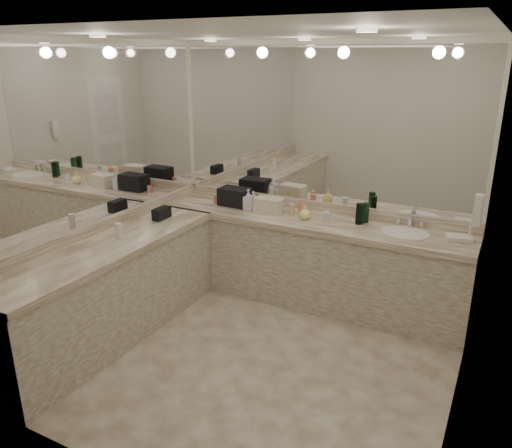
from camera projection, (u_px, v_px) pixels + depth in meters
The scene contains 37 objects.
floor at pixel (253, 356), 4.30m from camera, with size 3.20×3.20×0.00m, color beige.
ceiling at pixel (252, 34), 3.45m from camera, with size 3.20×3.20×0.00m, color white.
wall_back at pixel (321, 173), 5.13m from camera, with size 3.20×0.02×2.60m, color beige.
wall_left at pixel (99, 188), 4.58m from camera, with size 0.02×3.00×2.60m, color beige.
wall_right at pixel (474, 247), 3.17m from camera, with size 0.02×3.00×2.60m, color beige.
vanity_back_base at pixel (307, 262), 5.17m from camera, with size 3.20×0.60×0.84m, color beige.
vanity_back_top at pixel (308, 221), 5.01m from camera, with size 3.20×0.64×0.06m, color beige.
vanity_left_base at pixel (110, 294), 4.48m from camera, with size 0.60×2.40×0.84m, color beige.
vanity_left_top at pixel (106, 248), 4.33m from camera, with size 0.64×2.42×0.06m, color beige.
backsplash_back at pixel (319, 206), 5.23m from camera, with size 3.20×0.04×0.10m, color beige.
backsplash_left at pixel (104, 224), 4.68m from camera, with size 0.04×3.00×0.10m, color beige.
mirror_back at pixel (323, 127), 4.97m from camera, with size 3.12×0.01×1.55m, color white.
mirror_left at pixel (95, 136), 4.42m from camera, with size 0.01×2.92×1.55m, color white.
sink at pixel (405, 234), 4.59m from camera, with size 0.44×0.44×0.03m, color white.
faucet at pixel (410, 220), 4.75m from camera, with size 0.24×0.16×0.14m, color silver.
wall_phone at pixel (478, 210), 3.76m from camera, with size 0.06×0.10×0.24m, color white.
door at pixel (457, 316), 2.84m from camera, with size 0.02×0.82×2.10m, color white.
black_toiletry_bag at pixel (235, 197), 5.41m from camera, with size 0.33×0.21×0.19m, color black.
black_bag_spill at pixel (162, 214), 4.98m from camera, with size 0.09×0.20×0.11m, color black.
cream_cosmetic_case at pixel (269, 205), 5.16m from camera, with size 0.29×0.18×0.17m, color beige.
hand_towel at pixel (459, 238), 4.42m from camera, with size 0.22×0.15×0.04m, color white.
lotion_left at pixel (119, 231), 4.45m from camera, with size 0.06×0.06×0.14m, color white.
soap_bottle_a at pixel (253, 199), 5.34m from camera, with size 0.07×0.07×0.18m, color white.
soap_bottle_b at pixel (248, 199), 5.26m from camera, with size 0.10×0.10×0.22m, color silver.
soap_bottle_c at pixel (305, 212), 4.96m from camera, with size 0.12×0.12×0.15m, color #FFF388.
green_bottle_0 at pixel (361, 214), 4.82m from camera, with size 0.06×0.06×0.20m, color #0F411D.
green_bottle_1 at pixel (366, 213), 4.86m from camera, with size 0.07×0.07×0.20m, color #0F411D.
green_bottle_2 at pixel (359, 214), 4.81m from camera, with size 0.07×0.07×0.21m, color #0F411D.
amenity_bottle_0 at pixel (259, 209), 5.18m from camera, with size 0.06×0.06×0.09m, color #E0B28C.
amenity_bottle_1 at pixel (292, 210), 5.07m from camera, with size 0.05×0.05×0.12m, color #E0B28C.
amenity_bottle_2 at pixel (326, 216), 4.91m from camera, with size 0.06×0.06×0.10m, color silver.
amenity_bottle_3 at pixel (271, 206), 5.24m from camera, with size 0.04×0.04×0.10m, color #F2D84C.
amenity_bottle_4 at pixel (257, 204), 5.30m from camera, with size 0.05×0.05×0.10m, color white.
amenity_bottle_5 at pixel (216, 199), 5.52m from camera, with size 0.06×0.06×0.08m, color #E57F66.
amenity_bottle_6 at pixel (302, 208), 5.15m from camera, with size 0.06×0.06×0.12m, color #E57F66.
amenity_bottle_7 at pixel (248, 203), 5.36m from camera, with size 0.06×0.06×0.09m, color #9966B2.
amenity_bottle_8 at pixel (279, 209), 5.08m from camera, with size 0.05×0.05×0.15m, color silver.
Camera 1 is at (1.74, -3.26, 2.47)m, focal length 35.00 mm.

